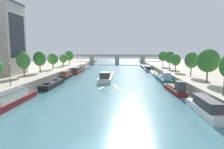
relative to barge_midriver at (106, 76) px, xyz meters
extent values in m
plane|color=#42757F|center=(1.96, -45.11, -0.97)|extent=(400.00, 400.00, 0.00)
cube|color=#B2A893|center=(-33.92, 9.89, 0.23)|extent=(36.00, 170.00, 2.41)
cube|color=#B2A893|center=(37.84, 9.89, 0.23)|extent=(36.00, 170.00, 2.41)
cube|color=silver|center=(0.00, 0.67, -0.33)|extent=(4.02, 20.75, 1.28)
cube|color=silver|center=(-0.08, 11.38, -0.21)|extent=(3.69, 1.29, 1.01)
cube|color=silver|center=(0.00, 0.67, 0.33)|extent=(4.09, 20.75, 0.06)
cube|color=#38383D|center=(0.04, -6.38, 1.25)|extent=(2.94, 4.16, 1.77)
cube|color=black|center=(0.03, -4.29, 1.52)|extent=(2.33, 0.05, 0.50)
cube|color=brown|center=(-0.02, 2.74, 0.54)|extent=(3.10, 10.80, 0.36)
cylinder|color=#232328|center=(0.62, -5.54, 0.91)|extent=(0.07, 0.07, 1.10)
cube|color=silver|center=(3.79, -13.98, -0.96)|extent=(2.04, 5.86, 0.03)
cube|color=silver|center=(0.19, -14.00, -0.96)|extent=(1.96, 5.88, 0.03)
cube|color=maroon|center=(-14.18, -30.70, -0.47)|extent=(2.60, 13.10, 0.99)
cube|color=maroon|center=(-14.23, -23.81, -0.38)|extent=(2.39, 1.23, 0.86)
cube|color=maroon|center=(-14.18, -30.70, 0.05)|extent=(2.65, 13.10, 0.06)
cube|color=beige|center=(-14.18, -31.35, 0.84)|extent=(2.12, 8.39, 1.51)
cube|color=#4C4C51|center=(-14.18, -31.35, 1.63)|extent=(2.27, 8.64, 0.08)
cylinder|color=#232328|center=(-13.77, -34.62, 0.63)|extent=(0.07, 0.07, 1.10)
cube|color=black|center=(-13.34, -13.97, -0.33)|extent=(2.58, 12.41, 1.28)
cube|color=black|center=(-13.31, -7.41, -0.21)|extent=(2.40, 1.27, 1.01)
cube|color=black|center=(-13.34, -13.97, 0.33)|extent=(2.63, 12.41, 0.06)
cube|color=#38383D|center=(-13.33, -11.24, 0.56)|extent=(1.27, 0.91, 0.40)
cube|color=#38383D|center=(-13.36, -17.44, 0.60)|extent=(1.39, 1.11, 0.48)
cylinder|color=#232328|center=(-12.98, -17.69, 0.91)|extent=(0.07, 0.07, 1.10)
cube|color=black|center=(-13.95, 1.48, -0.50)|extent=(1.97, 10.30, 0.95)
cube|color=black|center=(-13.94, 6.97, -0.40)|extent=(1.85, 1.21, 0.84)
cube|color=black|center=(-13.95, 1.48, 0.01)|extent=(2.01, 10.30, 0.06)
cube|color=#9E5133|center=(-13.96, 0.96, 0.83)|extent=(1.61, 6.59, 1.60)
cube|color=#4C4C51|center=(-13.96, 0.96, 1.67)|extent=(1.73, 6.79, 0.08)
cylinder|color=#232328|center=(-13.67, -1.61, 0.59)|extent=(0.07, 0.07, 1.10)
cube|color=maroon|center=(-13.85, 16.81, -0.44)|extent=(2.90, 12.88, 1.07)
cube|color=maroon|center=(-13.90, 23.59, -0.33)|extent=(2.67, 1.25, 0.90)
cube|color=maroon|center=(-13.85, 16.81, 0.13)|extent=(2.96, 12.88, 0.06)
cube|color=#38383D|center=(-13.84, 16.16, 0.84)|extent=(2.36, 8.25, 1.36)
cube|color=#4C4C51|center=(-13.84, 16.16, 1.56)|extent=(2.53, 8.50, 0.08)
cylinder|color=#232328|center=(-13.40, 12.95, 0.71)|extent=(0.07, 0.07, 1.10)
cube|color=gray|center=(-13.64, 32.91, -0.41)|extent=(2.50, 12.50, 1.12)
cube|color=gray|center=(-13.56, 39.50, -0.30)|extent=(2.24, 1.26, 0.93)
cube|color=gray|center=(-13.64, 32.91, 0.18)|extent=(2.55, 12.51, 0.06)
cube|color=beige|center=(-13.65, 32.29, 1.00)|extent=(2.02, 8.01, 1.58)
cube|color=#4C4C51|center=(-13.65, 32.29, 1.83)|extent=(2.17, 8.25, 0.08)
cylinder|color=#232328|center=(-13.34, 29.17, 0.76)|extent=(0.07, 0.07, 1.10)
cube|color=silver|center=(17.75, -33.93, -0.45)|extent=(2.29, 10.41, 1.05)
cube|color=silver|center=(17.84, -28.39, -0.34)|extent=(2.04, 1.26, 0.89)
cube|color=silver|center=(17.75, -33.93, 0.11)|extent=(2.34, 10.41, 0.06)
cube|color=#38383D|center=(17.74, -34.45, 0.83)|extent=(1.85, 6.67, 1.39)
cube|color=#4C4C51|center=(17.74, -34.45, 1.57)|extent=(1.98, 6.87, 0.08)
cylinder|color=#232328|center=(18.02, -37.05, 0.69)|extent=(0.07, 0.07, 1.10)
cube|color=maroon|center=(17.39, -18.81, -0.51)|extent=(2.61, 11.18, 0.92)
cube|color=maroon|center=(17.18, -12.90, -0.42)|extent=(2.13, 1.28, 0.82)
cube|color=maroon|center=(17.39, -18.81, -0.02)|extent=(2.65, 11.19, 0.06)
cube|color=#38383D|center=(17.53, -22.58, 1.09)|extent=(1.73, 2.28, 2.16)
cube|color=black|center=(17.49, -21.46, 1.41)|extent=(1.32, 0.08, 0.60)
cube|color=brown|center=(17.35, -17.70, 0.19)|extent=(1.93, 5.84, 0.36)
cylinder|color=#232328|center=(17.85, -22.13, 0.56)|extent=(0.07, 0.07, 1.10)
cube|color=#23666B|center=(18.01, -3.54, -0.33)|extent=(2.75, 14.57, 1.29)
cube|color=#23666B|center=(18.14, 4.08, -0.20)|extent=(2.41, 1.30, 1.02)
cube|color=#23666B|center=(18.01, -3.54, 0.35)|extent=(2.80, 14.57, 0.06)
cube|color=#9EBCD6|center=(17.93, -8.48, 1.40)|extent=(1.93, 2.94, 2.05)
cube|color=black|center=(17.96, -7.01, 1.71)|extent=(1.51, 0.05, 0.57)
cube|color=brown|center=(18.04, -2.09, 0.56)|extent=(2.08, 7.59, 0.36)
cylinder|color=#232328|center=(18.32, -7.90, 0.93)|extent=(0.07, 0.07, 1.10)
cube|color=silver|center=(17.77, 12.02, -0.40)|extent=(2.00, 9.76, 1.14)
cube|color=silver|center=(17.93, 17.23, -0.29)|extent=(1.67, 1.29, 0.94)
cube|color=silver|center=(17.77, 12.02, 0.20)|extent=(2.04, 9.76, 0.06)
cube|color=beige|center=(17.84, 14.16, 0.43)|extent=(0.89, 0.92, 0.40)
cube|color=beige|center=(17.69, 9.30, 0.47)|extent=(0.98, 1.13, 0.48)
cylinder|color=#232328|center=(17.94, 9.10, 0.78)|extent=(0.07, 0.07, 1.10)
cube|color=gray|center=(17.37, 26.35, -0.49)|extent=(2.91, 13.37, 0.97)
cube|color=gray|center=(17.55, 33.36, -0.39)|extent=(2.47, 1.27, 0.84)
cube|color=gray|center=(17.37, 26.35, 0.02)|extent=(2.96, 13.37, 0.06)
cube|color=#38383D|center=(17.35, 25.69, 0.78)|extent=(2.33, 8.57, 1.44)
cube|color=#4C4C51|center=(17.35, 25.69, 1.54)|extent=(2.49, 8.83, 0.08)
cylinder|color=#232328|center=(17.65, 22.35, 0.60)|extent=(0.07, 0.07, 1.10)
cube|color=#1E284C|center=(18.11, 42.58, -0.38)|extent=(3.35, 15.50, 1.18)
cube|color=#1E284C|center=(18.07, 50.67, -0.26)|extent=(3.12, 1.26, 0.96)
cube|color=#1E284C|center=(18.11, 42.58, 0.24)|extent=(3.42, 15.50, 0.06)
cube|color=white|center=(18.09, 45.98, 0.47)|extent=(1.64, 0.91, 0.40)
cube|color=white|center=(18.13, 38.24, 0.51)|extent=(1.81, 1.11, 0.48)
cylinder|color=#232328|center=(18.62, 37.93, 0.82)|extent=(0.07, 0.07, 1.10)
cylinder|color=brown|center=(-21.70, -12.42, 3.06)|extent=(0.33, 0.33, 3.24)
ellipsoid|color=#387533|center=(-21.70, -12.42, 5.95)|extent=(3.61, 3.61, 4.64)
cylinder|color=brown|center=(-21.49, -2.74, 3.07)|extent=(0.34, 0.34, 3.25)
ellipsoid|color=#387533|center=(-21.49, -2.74, 6.01)|extent=(3.99, 3.99, 4.80)
cylinder|color=brown|center=(-21.46, 8.76, 2.84)|extent=(0.39, 0.39, 2.81)
ellipsoid|color=#387533|center=(-21.46, 8.76, 5.43)|extent=(4.15, 4.15, 4.28)
cylinder|color=brown|center=(-21.31, 21.42, 2.70)|extent=(0.38, 0.38, 2.52)
ellipsoid|color=#387533|center=(-21.31, 21.42, 5.01)|extent=(3.57, 3.57, 3.83)
cylinder|color=brown|center=(-21.81, 32.90, 3.00)|extent=(0.34, 0.34, 3.12)
ellipsoid|color=#387533|center=(-21.81, 32.90, 5.98)|extent=(4.29, 4.29, 5.15)
cylinder|color=brown|center=(24.13, -19.87, 3.22)|extent=(0.31, 0.31, 3.55)
ellipsoid|color=#336B2D|center=(24.13, -19.87, 6.43)|extent=(4.75, 4.75, 5.20)
cylinder|color=brown|center=(24.25, -9.74, 3.11)|extent=(0.28, 0.28, 3.35)
ellipsoid|color=#336B2D|center=(24.25, -9.74, 6.01)|extent=(3.67, 3.67, 4.43)
cylinder|color=brown|center=(23.29, 1.89, 2.93)|extent=(0.29, 0.29, 2.99)
ellipsoid|color=#336B2D|center=(23.29, 1.89, 5.48)|extent=(3.32, 3.32, 3.82)
cylinder|color=brown|center=(23.89, 12.04, 3.10)|extent=(0.25, 0.25, 3.32)
ellipsoid|color=#336B2D|center=(23.89, 12.04, 6.03)|extent=(3.90, 3.90, 4.63)
cylinder|color=brown|center=(23.59, 22.39, 3.17)|extent=(0.27, 0.27, 3.45)
ellipsoid|color=#336B2D|center=(23.59, 22.39, 6.09)|extent=(4.19, 4.19, 4.37)
cylinder|color=black|center=(-17.84, -25.28, 3.68)|extent=(0.11, 0.11, 4.47)
sphere|color=#EAE5C6|center=(-17.84, -25.28, 6.05)|extent=(0.28, 0.28, 0.28)
cylinder|color=black|center=(-17.84, -25.28, 1.54)|extent=(0.22, 0.22, 0.20)
cylinder|color=black|center=(21.29, -32.13, 3.70)|extent=(0.11, 0.11, 4.51)
cylinder|color=black|center=(21.29, -32.13, 1.54)|extent=(0.22, 0.22, 0.20)
cube|color=#232833|center=(-25.32, -8.11, 12.79)|extent=(0.04, 7.93, 12.38)
cube|color=#9E998E|center=(1.96, 69.54, 4.71)|extent=(59.76, 4.40, 0.60)
cube|color=#9E998E|center=(1.96, 67.54, 5.46)|extent=(59.76, 0.30, 0.90)
cube|color=#9E998E|center=(1.96, 71.54, 5.46)|extent=(59.76, 0.30, 0.90)
cube|color=#9E998E|center=(-15.92, 69.54, 1.72)|extent=(2.80, 3.60, 5.38)
cube|color=#9E998E|center=(1.96, 69.54, 1.72)|extent=(2.80, 3.60, 5.38)
cube|color=#9E998E|center=(19.84, 69.54, 1.72)|extent=(2.80, 3.60, 5.38)
camera|label=1|loc=(5.05, -62.17, 8.61)|focal=30.00mm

